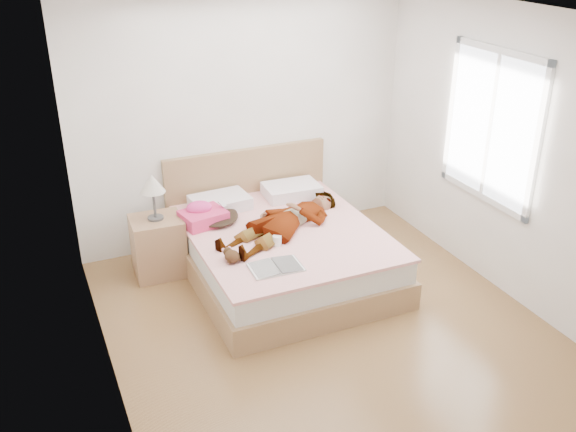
% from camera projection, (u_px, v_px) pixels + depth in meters
% --- Properties ---
extents(ground, '(4.00, 4.00, 0.00)m').
position_uv_depth(ground, '(327.00, 327.00, 5.56)').
color(ground, '#503219').
rests_on(ground, ground).
extents(woman, '(1.64, 1.23, 0.21)m').
position_uv_depth(woman, '(285.00, 217.00, 6.14)').
color(woman, silver).
rests_on(woman, bed).
extents(hair, '(0.49, 0.59, 0.08)m').
position_uv_depth(hair, '(214.00, 215.00, 6.33)').
color(hair, black).
rests_on(hair, bed).
extents(phone, '(0.08, 0.10, 0.05)m').
position_uv_depth(phone, '(222.00, 204.00, 6.26)').
color(phone, silver).
rests_on(phone, bed).
extents(room_shell, '(4.00, 4.00, 4.00)m').
position_uv_depth(room_shell, '(491.00, 127.00, 5.81)').
color(room_shell, white).
rests_on(room_shell, ground).
extents(bed, '(1.80, 2.08, 1.00)m').
position_uv_depth(bed, '(280.00, 248.00, 6.30)').
color(bed, brown).
rests_on(bed, ground).
extents(towel, '(0.47, 0.41, 0.22)m').
position_uv_depth(towel, '(202.00, 215.00, 6.22)').
color(towel, '#FA4469').
rests_on(towel, bed).
extents(magazine, '(0.46, 0.32, 0.03)m').
position_uv_depth(magazine, '(276.00, 267.00, 5.47)').
color(magazine, white).
rests_on(magazine, bed).
extents(coffee_mug, '(0.12, 0.09, 0.09)m').
position_uv_depth(coffee_mug, '(277.00, 240.00, 5.83)').
color(coffee_mug, white).
rests_on(coffee_mug, bed).
extents(plush_toy, '(0.15, 0.21, 0.11)m').
position_uv_depth(plush_toy, '(231.00, 256.00, 5.55)').
color(plush_toy, '#321A0E').
rests_on(plush_toy, bed).
extents(nightstand, '(0.51, 0.45, 1.05)m').
position_uv_depth(nightstand, '(158.00, 242.00, 6.26)').
color(nightstand, '#8D5B41').
rests_on(nightstand, ground).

